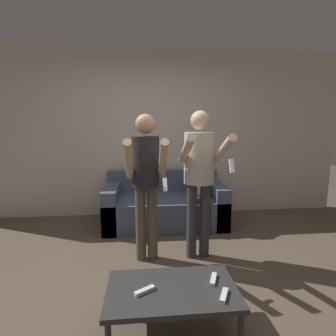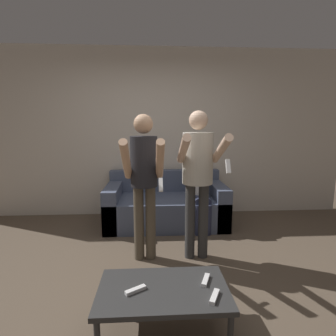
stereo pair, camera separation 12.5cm
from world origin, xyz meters
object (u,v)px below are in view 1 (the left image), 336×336
Objects in this scene: coffee_table at (172,293)px; remote_far at (213,279)px; person_standing_right at (200,168)px; remote_near at (224,295)px; couch at (164,206)px; person_standing_left at (146,174)px; person_seated at (199,186)px; remote_mid at (145,291)px.

remote_far is (0.31, 0.06, 0.05)m from coffee_table.
remote_near is at bearing -94.06° from person_standing_right.
person_standing_left is at bearing -104.63° from couch.
person_seated is at bearing -25.12° from couch.
remote_mid is at bearing -91.73° from person_standing_left.
remote_far is at bearing -85.04° from couch.
couch is 1.37m from person_standing_right.
person_seated is 2.14m from remote_mid.
person_standing_right is at bearing 0.30° from person_standing_left.
remote_near is (-0.08, -1.20, -0.66)m from person_standing_right.
person_standing_right is 10.71× the size of remote_far.
remote_near and remote_far have the same top height.
remote_far is (0.50, 0.09, 0.00)m from remote_mid.
person_standing_right is at bearing -75.31° from couch.
couch is at bearing 154.88° from person_seated.
couch is 2.12m from remote_far.
person_standing_right reaches higher than remote_far.
remote_far is at bearing 9.79° from remote_mid.
remote_far is (0.47, -1.01, -0.61)m from person_standing_left.
couch is 1.10× the size of person_standing_left.
person_seated is 7.62× the size of remote_near.
couch is at bearing 86.58° from coffee_table.
remote_near reaches higher than coffee_table.
person_standing_right is at bearing -102.52° from person_seated.
remote_mid is at bearing -171.62° from coffee_table.
remote_far is at bearing -99.04° from person_seated.
couch reaches higher than remote_near.
person_seated is 1.92m from remote_far.
person_standing_right is 1.78× the size of coffee_table.
couch is 2.17m from coffee_table.
person_seated reaches higher than coffee_table.
person_standing_left is at bearing 98.46° from coffee_table.
person_standing_right reaches higher than person_standing_left.
person_standing_left is at bearing 88.27° from remote_mid.
couch reaches higher than remote_mid.
person_standing_right is 1.21m from remote_far.
person_seated is 2.06m from coffee_table.
person_standing_right reaches higher than coffee_table.
person_standing_right is 1.43× the size of person_seated.
person_standing_left is 1.74× the size of coffee_table.
person_standing_right is at bearing 68.60° from coffee_table.
coffee_table is at bearing 158.68° from remote_near.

